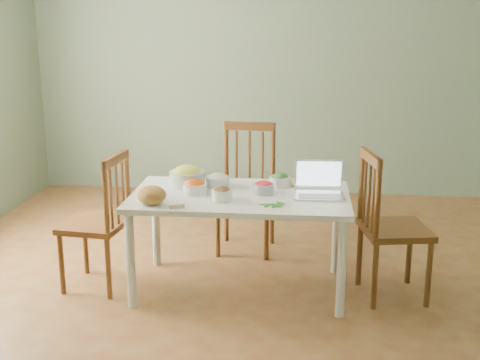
# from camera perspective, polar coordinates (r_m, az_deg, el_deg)

# --- Properties ---
(floor) EXTENTS (5.00, 5.00, 0.00)m
(floor) POSITION_cam_1_polar(r_m,az_deg,el_deg) (4.51, 0.97, -9.79)
(floor) COLOR brown
(floor) RESTS_ON ground
(wall_back) EXTENTS (5.00, 0.00, 2.70)m
(wall_back) POSITION_cam_1_polar(r_m,az_deg,el_deg) (6.61, 2.91, 10.30)
(wall_back) COLOR slate
(wall_back) RESTS_ON ground
(wall_front) EXTENTS (5.00, 0.00, 2.70)m
(wall_front) POSITION_cam_1_polar(r_m,az_deg,el_deg) (1.71, -6.04, -3.73)
(wall_front) COLOR slate
(wall_front) RESTS_ON ground
(dining_table) EXTENTS (1.48, 0.83, 0.69)m
(dining_table) POSITION_cam_1_polar(r_m,az_deg,el_deg) (4.38, -0.00, -5.65)
(dining_table) COLOR white
(dining_table) RESTS_ON floor
(chair_far) EXTENTS (0.48, 0.46, 1.03)m
(chair_far) POSITION_cam_1_polar(r_m,az_deg,el_deg) (5.04, 0.52, -0.88)
(chair_far) COLOR #3C1D0C
(chair_far) RESTS_ON floor
(chair_left) EXTENTS (0.45, 0.47, 0.97)m
(chair_left) POSITION_cam_1_polar(r_m,az_deg,el_deg) (4.50, -13.10, -3.66)
(chair_left) COLOR #3C1D0C
(chair_left) RESTS_ON floor
(chair_right) EXTENTS (0.50, 0.51, 1.01)m
(chair_right) POSITION_cam_1_polar(r_m,az_deg,el_deg) (4.35, 13.91, -4.07)
(chair_right) COLOR #3C1D0C
(chair_right) RESTS_ON floor
(bread_boule) EXTENTS (0.24, 0.24, 0.12)m
(bread_boule) POSITION_cam_1_polar(r_m,az_deg,el_deg) (4.08, -8.01, -1.37)
(bread_boule) COLOR #B38736
(bread_boule) RESTS_ON dining_table
(butter_stick) EXTENTS (0.10, 0.06, 0.03)m
(butter_stick) POSITION_cam_1_polar(r_m,az_deg,el_deg) (3.98, -5.79, -2.39)
(butter_stick) COLOR beige
(butter_stick) RESTS_ON dining_table
(bowl_squash) EXTENTS (0.30, 0.30, 0.15)m
(bowl_squash) POSITION_cam_1_polar(r_m,az_deg,el_deg) (4.46, -4.81, 0.34)
(bowl_squash) COLOR yellow
(bowl_squash) RESTS_ON dining_table
(bowl_carrot) EXTENTS (0.18, 0.18, 0.09)m
(bowl_carrot) POSITION_cam_1_polar(r_m,az_deg,el_deg) (4.29, -4.10, -0.62)
(bowl_carrot) COLOR #D16404
(bowl_carrot) RESTS_ON dining_table
(bowl_onion) EXTENTS (0.18, 0.18, 0.09)m
(bowl_onion) POSITION_cam_1_polar(r_m,az_deg,el_deg) (4.46, -2.04, 0.00)
(bowl_onion) COLOR silver
(bowl_onion) RESTS_ON dining_table
(bowl_mushroom) EXTENTS (0.18, 0.18, 0.09)m
(bowl_mushroom) POSITION_cam_1_polar(r_m,az_deg,el_deg) (4.12, -1.64, -1.25)
(bowl_mushroom) COLOR #401F0D
(bowl_mushroom) RESTS_ON dining_table
(bowl_redpep) EXTENTS (0.17, 0.17, 0.08)m
(bowl_redpep) POSITION_cam_1_polar(r_m,az_deg,el_deg) (4.28, 2.16, -0.67)
(bowl_redpep) COLOR red
(bowl_redpep) RESTS_ON dining_table
(bowl_broccoli) EXTENTS (0.20, 0.20, 0.09)m
(bowl_broccoli) POSITION_cam_1_polar(r_m,az_deg,el_deg) (4.46, 3.65, 0.01)
(bowl_broccoli) COLOR #26672C
(bowl_broccoli) RESTS_ON dining_table
(flatbread) EXTENTS (0.21, 0.21, 0.02)m
(flatbread) POSITION_cam_1_polar(r_m,az_deg,el_deg) (4.54, 4.74, -0.22)
(flatbread) COLOR beige
(flatbread) RESTS_ON dining_table
(basil_bunch) EXTENTS (0.18, 0.18, 0.02)m
(basil_bunch) POSITION_cam_1_polar(r_m,az_deg,el_deg) (4.04, 2.85, -2.14)
(basil_bunch) COLOR #3B7A2C
(basil_bunch) RESTS_ON dining_table
(laptop) EXTENTS (0.34, 0.30, 0.23)m
(laptop) POSITION_cam_1_polar(r_m,az_deg,el_deg) (4.22, 7.26, -0.02)
(laptop) COLOR silver
(laptop) RESTS_ON dining_table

